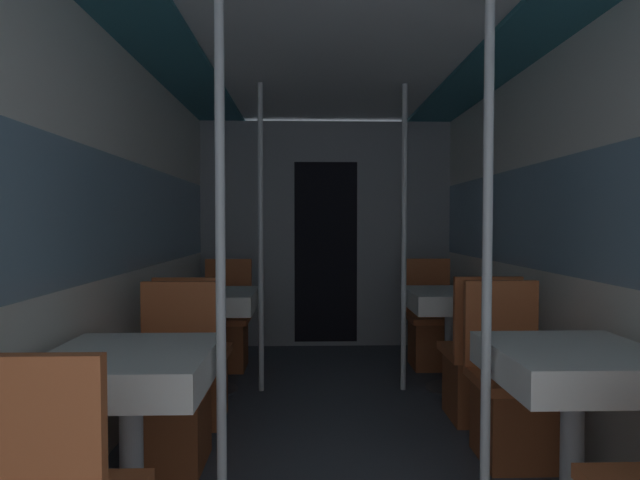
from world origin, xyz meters
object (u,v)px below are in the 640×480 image
dining_table_right_0 (573,374)px  dining_table_right_1 (451,305)px  dining_table_left_0 (131,378)px  support_pole_left_1 (261,238)px  support_pole_right_0 (487,251)px  chair_left_far_1 (226,334)px  chair_right_far_0 (512,405)px  chair_left_far_0 (172,408)px  chair_left_near_1 (195,377)px  support_pole_right_1 (404,238)px  support_pole_left_0 (220,251)px  dining_table_left_1 (213,306)px  chair_right_near_1 (478,375)px  chair_right_far_1 (431,333)px

dining_table_right_0 → dining_table_right_1: size_ratio=1.00×
dining_table_left_0 → support_pole_left_1: (0.36, 1.73, 0.51)m
dining_table_left_0 → support_pole_right_0: bearing=0.0°
chair_left_far_1 → chair_right_far_0: bearing=136.1°
chair_left_far_0 → chair_right_far_0: same height
chair_left_near_1 → support_pole_right_1: size_ratio=0.41×
dining_table_left_0 → support_pole_left_0: support_pole_left_0 is taller
support_pole_left_1 → dining_table_left_1: bearing=180.0°
dining_table_left_0 → chair_left_far_0: (0.00, 0.60, -0.35)m
chair_left_near_1 → dining_table_right_0: bearing=-32.1°
dining_table_right_0 → chair_right_near_1: (0.00, 1.13, -0.35)m
dining_table_left_1 → dining_table_right_0: 2.50m
chair_left_near_1 → chair_right_near_1: bearing=0.0°
dining_table_left_1 → dining_table_right_1: bearing=0.0°
dining_table_left_0 → chair_left_far_1: chair_left_far_1 is taller
support_pole_left_0 → dining_table_right_0: size_ratio=3.05×
support_pole_left_1 → chair_right_near_1: 1.78m
support_pole_left_0 → chair_right_far_1: size_ratio=2.45×
support_pole_right_1 → chair_right_far_0: bearing=-72.2°
chair_left_far_1 → support_pole_right_0: 2.87m
support_pole_left_1 → chair_right_far_1: 1.78m
dining_table_left_0 → chair_left_near_1: chair_left_near_1 is taller
support_pole_left_0 → chair_right_far_1: bearing=58.4°
chair_right_far_1 → support_pole_left_0: bearing=58.4°
dining_table_left_0 → dining_table_right_0: same height
support_pole_left_1 → support_pole_right_0: bearing=-58.2°
support_pole_right_0 → chair_right_far_1: (0.36, 2.33, -0.86)m
chair_left_far_0 → chair_right_far_0: bearing=-180.0°
chair_left_far_0 → support_pole_right_0: (1.44, -0.60, 0.86)m
dining_table_left_0 → chair_right_far_0: (1.80, 0.60, -0.35)m
support_pole_right_0 → chair_right_near_1: 1.46m
dining_table_right_1 → support_pole_right_1: 0.62m
support_pole_left_0 → support_pole_right_1: same height
dining_table_left_1 → chair_left_far_1: chair_left_far_1 is taller
dining_table_left_1 → support_pole_left_1: support_pole_left_1 is taller
support_pole_left_1 → dining_table_right_0: 2.31m
chair_right_far_0 → support_pole_right_1: 1.46m
chair_left_far_0 → chair_left_near_1: same height
chair_right_near_1 → dining_table_right_0: bearing=-90.0°
chair_left_near_1 → support_pole_right_0: bearing=-38.2°
chair_left_far_0 → support_pole_right_0: size_ratio=0.41×
dining_table_right_0 → support_pole_right_0: support_pole_right_0 is taller
support_pole_left_0 → support_pole_right_0: size_ratio=1.00×
support_pole_right_0 → chair_right_near_1: support_pole_right_0 is taller
chair_left_far_0 → chair_right_near_1: size_ratio=1.00×
support_pole_right_0 → dining_table_left_1: bearing=129.7°
dining_table_right_1 → chair_right_far_0: bearing=-90.0°
dining_table_right_1 → chair_left_near_1: bearing=-161.5°
chair_left_far_0 → chair_right_far_1: size_ratio=1.00×
chair_left_near_1 → chair_right_far_1: size_ratio=1.00×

